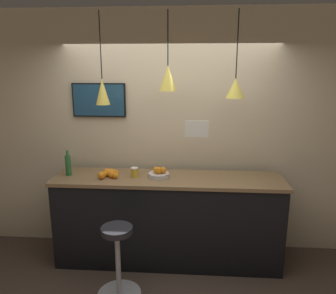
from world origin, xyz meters
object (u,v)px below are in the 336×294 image
mounted_tv (99,100)px  bar_stool (118,257)px  juice_bottle (68,165)px  spread_jar (135,172)px  fruit_bowl (159,173)px

mounted_tv → bar_stool: bearing=-68.5°
bar_stool → mounted_tv: (-0.40, 1.03, 1.43)m
bar_stool → juice_bottle: bearing=136.6°
bar_stool → spread_jar: bearing=84.0°
fruit_bowl → juice_bottle: juice_bottle is taller
spread_jar → bar_stool: bearing=-96.0°
juice_bottle → spread_jar: (0.76, 0.00, -0.07)m
fruit_bowl → spread_jar: (-0.28, 0.00, 0.01)m
juice_bottle → fruit_bowl: bearing=-0.2°
juice_bottle → spread_jar: size_ratio=2.72×
spread_jar → mounted_tv: size_ratio=0.17×
fruit_bowl → bar_stool: bearing=-117.9°
bar_stool → fruit_bowl: (0.34, 0.65, 0.65)m
bar_stool → mounted_tv: 1.80m
juice_bottle → spread_jar: juice_bottle is taller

